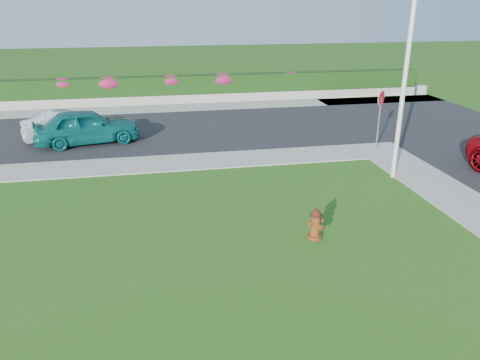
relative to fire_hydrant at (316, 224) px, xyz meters
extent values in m
plane|color=black|center=(-1.58, -1.98, -0.43)|extent=(120.00, 120.00, 0.00)
cube|color=black|center=(-6.58, 12.02, -0.41)|extent=(26.00, 8.00, 0.04)
cube|color=gray|center=(-7.58, 7.02, -0.41)|extent=(24.00, 2.00, 0.04)
cube|color=gray|center=(5.42, 7.02, -0.41)|extent=(2.00, 2.00, 0.04)
cube|color=gray|center=(-2.58, 17.02, -0.41)|extent=(34.00, 2.00, 0.04)
cube|color=gray|center=(-2.58, 18.52, -0.13)|extent=(34.00, 0.40, 0.60)
cube|color=black|center=(-2.58, 18.62, 0.72)|extent=(32.00, 0.90, 1.10)
cylinder|color=#4D210C|center=(0.00, 0.01, -0.38)|extent=(0.39, 0.39, 0.09)
cylinder|color=#4D210C|center=(0.00, 0.01, -0.04)|extent=(0.26, 0.26, 0.59)
cylinder|color=black|center=(0.00, 0.01, 0.25)|extent=(0.32, 0.32, 0.06)
sphere|color=black|center=(0.00, 0.01, 0.29)|extent=(0.26, 0.26, 0.26)
cylinder|color=black|center=(0.00, 0.01, 0.44)|extent=(0.08, 0.08, 0.08)
cylinder|color=#4D210C|center=(-0.16, -0.05, 0.05)|extent=(0.15, 0.16, 0.13)
cylinder|color=#4D210C|center=(0.16, 0.06, 0.05)|extent=(0.15, 0.16, 0.13)
cylinder|color=#4D210C|center=(0.05, -0.15, -0.02)|extent=(0.21, 0.19, 0.17)
imported|color=#0C5D5C|center=(-7.03, 10.43, 0.38)|extent=(4.78, 2.68, 1.54)
imported|color=#A7A9AE|center=(-7.96, 11.26, 0.26)|extent=(4.20, 2.50, 1.31)
cylinder|color=silver|center=(4.39, 3.98, 2.87)|extent=(0.16, 0.16, 6.61)
cylinder|color=slate|center=(5.37, 7.33, 0.70)|extent=(0.06, 0.06, 2.26)
cylinder|color=red|center=(5.37, 7.33, 1.78)|extent=(0.52, 0.45, 0.66)
cylinder|color=white|center=(5.37, 7.33, 1.78)|extent=(0.54, 0.47, 0.70)
ellipsoid|color=#AA1D62|center=(-9.18, 18.52, 1.01)|extent=(1.30, 0.84, 0.65)
ellipsoid|color=#AA1D62|center=(-6.57, 18.52, 0.96)|extent=(1.57, 1.01, 0.79)
ellipsoid|color=#AA1D62|center=(-2.85, 18.52, 1.00)|extent=(1.39, 0.89, 0.69)
ellipsoid|color=#AA1D62|center=(0.36, 18.52, 0.97)|extent=(1.53, 0.98, 0.76)
ellipsoid|color=#AA1D62|center=(4.79, 18.52, 1.06)|extent=(1.04, 0.67, 0.52)
camera|label=1|loc=(-4.12, -10.72, 5.64)|focal=35.00mm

